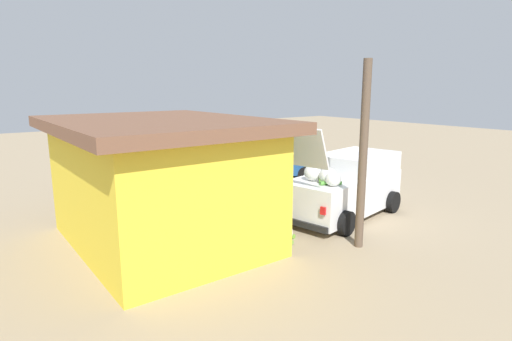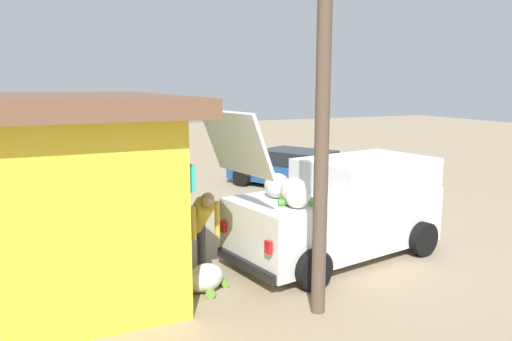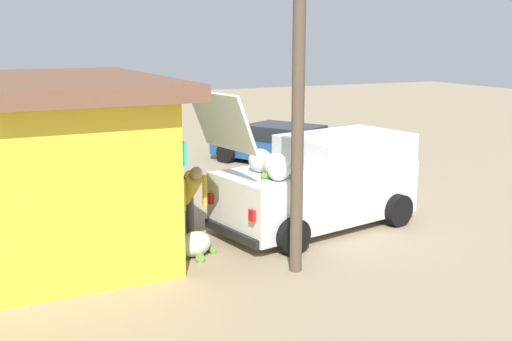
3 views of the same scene
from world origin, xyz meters
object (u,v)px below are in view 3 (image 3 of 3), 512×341
(customer_bending, at_px, (187,197))
(parked_sedan, at_px, (284,145))
(paint_bucket, at_px, (140,198))
(vendor_standing, at_px, (154,173))
(delivery_van, at_px, (321,181))
(storefront_bar, at_px, (33,161))
(unloaded_banana_pile, at_px, (195,245))

(customer_bending, bearing_deg, parked_sedan, -41.16)
(parked_sedan, xyz_separation_m, paint_bucket, (-2.84, 5.16, -0.37))
(vendor_standing, height_order, customer_bending, vendor_standing)
(customer_bending, relative_size, paint_bucket, 4.00)
(delivery_van, relative_size, customer_bending, 3.14)
(storefront_bar, height_order, parked_sedan, storefront_bar)
(vendor_standing, distance_m, paint_bucket, 1.21)
(parked_sedan, bearing_deg, storefront_bar, 121.45)
(vendor_standing, distance_m, unloaded_banana_pile, 2.69)
(delivery_van, distance_m, vendor_standing, 3.50)
(parked_sedan, height_order, customer_bending, customer_bending)
(delivery_van, height_order, paint_bucket, delivery_van)
(unloaded_banana_pile, relative_size, paint_bucket, 2.18)
(delivery_van, relative_size, vendor_standing, 2.86)
(unloaded_banana_pile, height_order, paint_bucket, unloaded_banana_pile)
(unloaded_banana_pile, bearing_deg, paint_bucket, 1.19)
(storefront_bar, height_order, delivery_van, storefront_bar)
(parked_sedan, relative_size, unloaded_banana_pile, 5.79)
(delivery_van, bearing_deg, customer_bending, 88.28)
(unloaded_banana_pile, xyz_separation_m, paint_bucket, (3.51, 0.07, -0.00))
(parked_sedan, distance_m, customer_bending, 7.60)
(vendor_standing, xyz_separation_m, customer_bending, (-1.94, -0.07, -0.05))
(storefront_bar, relative_size, parked_sedan, 1.28)
(storefront_bar, relative_size, delivery_van, 1.29)
(parked_sedan, bearing_deg, vendor_standing, 126.68)
(vendor_standing, xyz_separation_m, paint_bucket, (0.94, 0.09, -0.77))
(delivery_van, distance_m, paint_bucket, 4.25)
(parked_sedan, height_order, paint_bucket, parked_sedan)
(parked_sedan, relative_size, customer_bending, 3.15)
(customer_bending, bearing_deg, vendor_standing, 2.20)
(delivery_van, relative_size, paint_bucket, 12.56)
(paint_bucket, bearing_deg, parked_sedan, -61.21)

